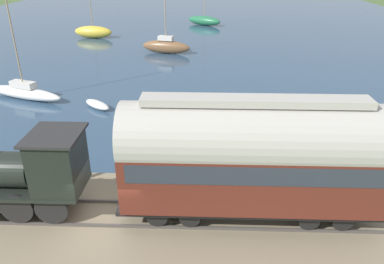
% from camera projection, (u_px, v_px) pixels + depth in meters
% --- Properties ---
extents(ground_plane, '(200.00, 200.00, 0.00)m').
position_uv_depth(ground_plane, '(115.00, 231.00, 14.15)').
color(ground_plane, '#476033').
extents(harbor_water, '(80.00, 80.00, 0.01)m').
position_uv_depth(harbor_water, '(183.00, 29.00, 53.52)').
color(harbor_water, '#2D4760').
rests_on(harbor_water, ground).
extents(rail_embankment, '(5.91, 56.00, 0.69)m').
position_uv_depth(rail_embankment, '(116.00, 220.00, 14.29)').
color(rail_embankment, '#84755B').
rests_on(rail_embankment, ground).
extents(steam_locomotive, '(2.06, 5.11, 3.46)m').
position_uv_depth(steam_locomotive, '(28.00, 169.00, 13.45)').
color(steam_locomotive, black).
rests_on(steam_locomotive, rail_embankment).
extents(passenger_coach, '(2.45, 9.28, 4.65)m').
position_uv_depth(passenger_coach, '(251.00, 155.00, 12.87)').
color(passenger_coach, black).
rests_on(passenger_coach, rail_embankment).
extents(sailboat_yellow, '(2.39, 5.13, 7.46)m').
position_uv_depth(sailboat_yellow, '(93.00, 32.00, 47.28)').
color(sailboat_yellow, gold).
rests_on(sailboat_yellow, harbor_water).
extents(sailboat_brown, '(2.59, 5.44, 7.72)m').
position_uv_depth(sailboat_brown, '(166.00, 46.00, 39.78)').
color(sailboat_brown, brown).
rests_on(sailboat_brown, harbor_water).
extents(sailboat_green, '(4.26, 5.49, 9.62)m').
position_uv_depth(sailboat_green, '(204.00, 20.00, 56.03)').
color(sailboat_green, '#236B42').
rests_on(sailboat_green, harbor_water).
extents(sailboat_white, '(3.28, 6.44, 8.54)m').
position_uv_depth(sailboat_white, '(24.00, 92.00, 27.09)').
color(sailboat_white, white).
rests_on(sailboat_white, harbor_water).
extents(rowboat_near_shore, '(2.53, 2.50, 0.50)m').
position_uv_depth(rowboat_near_shore, '(314.00, 149.00, 19.62)').
color(rowboat_near_shore, silver).
rests_on(rowboat_near_shore, harbor_water).
extents(rowboat_far_out, '(1.93, 2.61, 0.32)m').
position_uv_depth(rowboat_far_out, '(209.00, 143.00, 20.45)').
color(rowboat_far_out, beige).
rests_on(rowboat_far_out, harbor_water).
extents(rowboat_off_pier, '(2.14, 2.35, 0.51)m').
position_uv_depth(rowboat_off_pier, '(97.00, 105.00, 25.51)').
color(rowboat_off_pier, silver).
rests_on(rowboat_off_pier, harbor_water).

